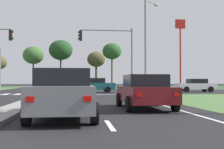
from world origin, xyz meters
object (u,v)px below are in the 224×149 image
object	(u,v)px
car_white_second	(196,85)
car_grey_sixth	(63,94)
street_lamp_second	(147,41)
car_blue_third	(53,83)
car_teal_fifth	(94,85)
treeline_third	(33,55)
car_maroon_near	(144,91)
treeline_fifth	(96,60)
traffic_signal_near_right	(113,48)
pedestrian_at_median	(61,82)
treeline_sixth	(112,51)
fastfood_pole_sign	(180,38)
treeline_fourth	(61,50)

from	to	relation	value
car_white_second	car_grey_sixth	xyz separation A→B (m)	(-13.92, -23.09, 0.05)
street_lamp_second	car_blue_third	bearing A→B (deg)	108.67
car_grey_sixth	street_lamp_second	xyz separation A→B (m)	(6.73, 16.98, 4.08)
car_teal_fifth	treeline_third	distance (m)	38.40
car_maroon_near	treeline_fifth	world-z (taller)	treeline_fifth
treeline_fifth	car_grey_sixth	bearing A→B (deg)	-94.42
car_grey_sixth	traffic_signal_near_right	xyz separation A→B (m)	(3.67, 17.44, 3.44)
car_white_second	traffic_signal_near_right	bearing A→B (deg)	118.84
treeline_third	car_teal_fifth	bearing A→B (deg)	-71.80
pedestrian_at_median	treeline_sixth	world-z (taller)	treeline_sixth
car_white_second	fastfood_pole_sign	distance (m)	20.71
car_teal_fifth	car_blue_third	bearing A→B (deg)	13.60
car_white_second	car_blue_third	distance (m)	32.94
treeline_sixth	treeline_fourth	bearing A→B (deg)	-177.45
pedestrian_at_median	car_maroon_near	bearing A→B (deg)	122.49
traffic_signal_near_right	fastfood_pole_sign	bearing A→B (deg)	58.17
car_white_second	car_blue_third	xyz separation A→B (m)	(-18.47, 27.27, 0.02)
traffic_signal_near_right	treeline_third	distance (m)	43.34
car_maroon_near	traffic_signal_near_right	distance (m)	14.67
fastfood_pole_sign	treeline_third	distance (m)	33.09
treeline_fourth	traffic_signal_near_right	bearing A→B (deg)	-79.27
car_maroon_near	pedestrian_at_median	xyz separation A→B (m)	(-5.45, 31.08, 0.39)
pedestrian_at_median	fastfood_pole_sign	size ratio (longest dim) A/B	0.14
car_teal_fifth	treeline_fourth	size ratio (longest dim) A/B	0.46
traffic_signal_near_right	treeline_sixth	bearing A→B (deg)	83.72
car_grey_sixth	fastfood_pole_sign	xyz separation A→B (m)	(18.62, 41.53, 8.11)
car_teal_fifth	car_grey_sixth	bearing A→B (deg)	174.52
pedestrian_at_median	treeline_fifth	bearing A→B (deg)	-82.40
car_maroon_near	car_teal_fifth	xyz separation A→B (m)	(-1.22, 19.40, 0.03)
car_teal_fifth	fastfood_pole_sign	bearing A→B (deg)	-40.98
car_grey_sixth	treeline_fourth	size ratio (longest dim) A/B	0.45
car_teal_fifth	car_grey_sixth	size ratio (longest dim) A/B	1.03
treeline_fourth	treeline_fifth	size ratio (longest dim) A/B	1.23
pedestrian_at_median	street_lamp_second	bearing A→B (deg)	139.50
car_grey_sixth	treeline_third	world-z (taller)	treeline_third
car_teal_fifth	car_grey_sixth	xyz separation A→B (m)	(-2.17, -22.59, 0.01)
fastfood_pole_sign	treeline_fifth	size ratio (longest dim) A/B	1.51
car_blue_third	street_lamp_second	world-z (taller)	street_lamp_second
treeline_fourth	treeline_fifth	distance (m)	9.44
pedestrian_at_median	car_blue_third	bearing A→B (deg)	-58.70
car_blue_third	treeline_sixth	xyz separation A→B (m)	(12.32, 4.35, 6.99)
car_blue_third	pedestrian_at_median	xyz separation A→B (m)	(2.48, -16.09, 0.38)
treeline_fifth	treeline_third	bearing A→B (deg)	-177.62
car_teal_fifth	traffic_signal_near_right	bearing A→B (deg)	-163.80
car_grey_sixth	street_lamp_second	size ratio (longest dim) A/B	0.51
treeline_third	treeline_fifth	bearing A→B (deg)	2.38
treeline_third	traffic_signal_near_right	bearing A→B (deg)	-72.05
car_blue_third	car_teal_fifth	world-z (taller)	car_teal_fifth
car_grey_sixth	treeline_fifth	bearing A→B (deg)	85.58
pedestrian_at_median	treeline_third	bearing A→B (deg)	-50.11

